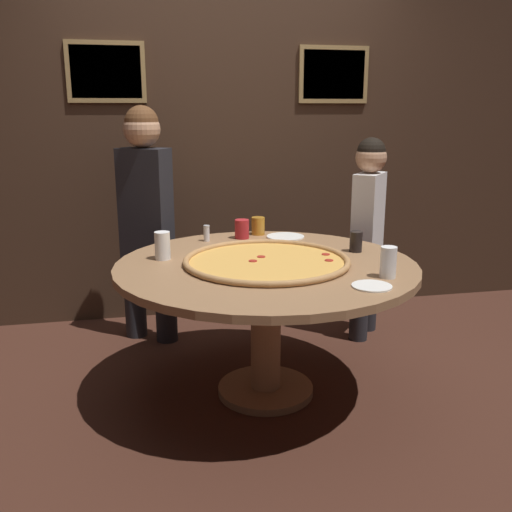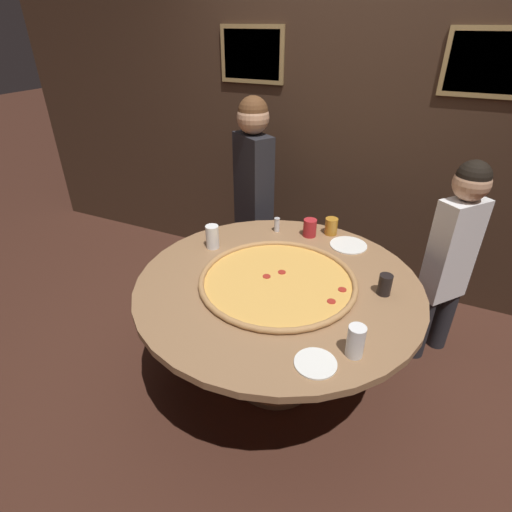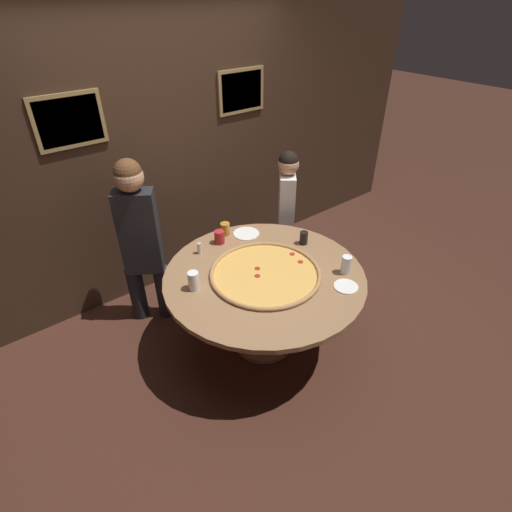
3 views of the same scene
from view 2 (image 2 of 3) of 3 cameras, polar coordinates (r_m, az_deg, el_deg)
The scene contains 14 objects.
ground_plane at distance 2.68m, azimuth 2.73°, elevation -16.82°, with size 24.00×24.00×0.00m, color #422319.
back_wall at distance 3.21m, azimuth 13.43°, elevation 17.83°, with size 6.40×0.08×2.60m.
dining_table at distance 2.27m, azimuth 3.10°, elevation -6.41°, with size 1.56×1.56×0.74m.
giant_pizza at distance 2.18m, azimuth 3.20°, elevation -3.52°, with size 0.86×0.86×0.03m.
drink_cup_beside_pizza at distance 2.17m, azimuth 17.94°, elevation -3.91°, with size 0.07×0.07×0.11m, color black.
drink_cup_near_left at distance 2.50m, azimuth -6.25°, elevation 2.75°, with size 0.08×0.08×0.15m, color white.
drink_cup_near_right at distance 2.65m, azimuth 7.70°, elevation 4.01°, with size 0.09×0.09×0.12m, color #B22328.
drink_cup_far_right at distance 1.76m, azimuth 14.05°, elevation -11.73°, with size 0.08×0.08×0.15m, color white.
drink_cup_far_left at distance 2.70m, azimuth 10.69°, elevation 4.20°, with size 0.08×0.08×0.11m, color #BC7A23.
white_plate_beside_cup at distance 1.74m, azimuth 8.49°, elevation -14.91°, with size 0.18×0.18×0.01m, color white.
white_plate_left_side at distance 2.60m, azimuth 13.06°, elevation 1.52°, with size 0.23×0.23×0.01m, color white.
condiment_shaker at distance 2.69m, azimuth 3.01°, elevation 4.50°, with size 0.04×0.04×0.10m.
diner_far_right at distance 2.68m, azimuth 26.11°, elevation 0.21°, with size 0.30×0.33×1.34m.
diner_centre_back at distance 3.09m, azimuth -0.38°, elevation 9.73°, with size 0.40×0.32×1.53m.
Camera 2 is at (0.66, -1.69, 1.98)m, focal length 28.00 mm.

